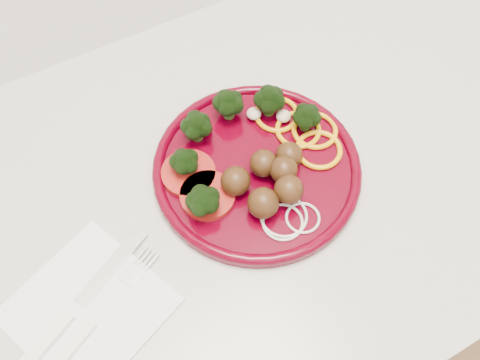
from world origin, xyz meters
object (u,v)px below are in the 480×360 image
knife (66,318)px  fork (82,335)px  napkin (88,308)px  plate (255,163)px

knife → fork: knife is taller
knife → fork: size_ratio=1.13×
napkin → knife: (-0.02, -0.00, 0.01)m
napkin → knife: size_ratio=0.81×
napkin → knife: knife is taller
plate → fork: 0.28m
plate → napkin: (-0.25, -0.07, -0.01)m
plate → knife: plate is taller
fork → napkin: bearing=33.3°
plate → fork: bearing=-160.6°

